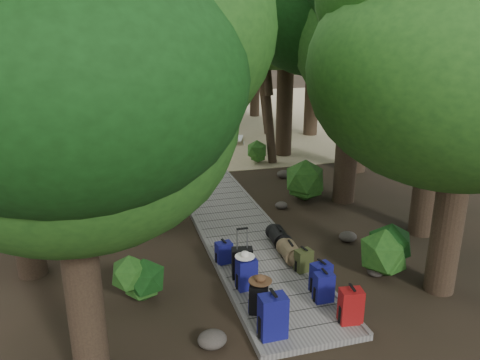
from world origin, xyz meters
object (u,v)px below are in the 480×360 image
object	(u,v)px
backpack_left_d	(224,251)
duffel_right_black	(279,237)
backpack_right_a	(351,304)
duffel_right_khaki	(290,252)
backpack_right_b	(324,286)
suitcase_on_boardwalk	(242,263)
backpack_left_a	(273,314)
kayak	(91,146)
lone_suitcase_on_sand	(190,145)
backpack_left_c	(247,272)
backpack_left_b	(259,298)
backpack_right_d	(304,259)
sun_lounger	(235,136)
backpack_right_c	(321,276)

from	to	relation	value
backpack_left_d	duffel_right_black	xyz separation A→B (m)	(1.46, 0.51, -0.06)
backpack_right_a	duffel_right_khaki	bearing A→B (deg)	101.89
backpack_right_b	suitcase_on_boardwalk	size ratio (longest dim) A/B	0.97
backpack_left_a	suitcase_on_boardwalk	distance (m)	1.99
kayak	duffel_right_khaki	bearing A→B (deg)	-90.00
lone_suitcase_on_sand	backpack_left_c	bearing A→B (deg)	-95.37
backpack_right_a	lone_suitcase_on_sand	world-z (taller)	backpack_right_a
backpack_left_b	duffel_right_black	world-z (taller)	backpack_left_b
backpack_left_d	backpack_right_d	world-z (taller)	same
duffel_right_black	sun_lounger	bearing A→B (deg)	84.63
backpack_right_b	backpack_right_d	world-z (taller)	backpack_right_b
suitcase_on_boardwalk	lone_suitcase_on_sand	size ratio (longest dim) A/B	0.93
backpack_right_a	backpack_right_c	distance (m)	1.07
backpack_right_b	duffel_right_khaki	xyz separation A→B (m)	(0.00, 1.66, -0.12)
backpack_left_c	backpack_right_a	distance (m)	2.11
backpack_left_a	backpack_right_d	xyz separation A→B (m)	(1.38, 1.90, -0.16)
backpack_left_b	suitcase_on_boardwalk	xyz separation A→B (m)	(0.07, 1.28, 0.02)
backpack_right_d	sun_lounger	bearing A→B (deg)	70.74
backpack_right_b	suitcase_on_boardwalk	world-z (taller)	suitcase_on_boardwalk
backpack_left_b	lone_suitcase_on_sand	distance (m)	11.80
backpack_right_a	sun_lounger	xyz separation A→B (m)	(1.77, 13.87, -0.14)
backpack_right_c	duffel_right_black	size ratio (longest dim) A/B	1.03
backpack_right_a	duffel_right_khaki	xyz separation A→B (m)	(-0.16, 2.40, -0.15)
suitcase_on_boardwalk	sun_lounger	xyz separation A→B (m)	(3.15, 11.88, -0.12)
backpack_left_d	backpack_right_c	bearing A→B (deg)	-55.32
backpack_left_a	backpack_left_d	distance (m)	2.73
backpack_left_c	suitcase_on_boardwalk	size ratio (longest dim) A/B	1.08
backpack_right_a	backpack_left_b	bearing A→B (deg)	162.32
backpack_left_a	kayak	size ratio (longest dim) A/B	0.29
backpack_right_a	sun_lounger	size ratio (longest dim) A/B	0.37
backpack_right_c	lone_suitcase_on_sand	distance (m)	11.42
backpack_right_c	duffel_right_khaki	size ratio (longest dim) A/B	1.08
backpack_right_d	backpack_right_b	bearing A→B (deg)	-105.58
sun_lounger	backpack_left_a	bearing A→B (deg)	-82.36
backpack_left_c	backpack_right_b	bearing A→B (deg)	-39.44
suitcase_on_boardwalk	duffel_right_khaki	bearing A→B (deg)	28.98
duffel_right_khaki	lone_suitcase_on_sand	xyz separation A→B (m)	(-0.40, 10.07, 0.05)
duffel_right_khaki	kayak	distance (m)	12.71
suitcase_on_boardwalk	kayak	xyz separation A→B (m)	(-3.16, 12.34, -0.28)
backpack_left_d	backpack_left_b	bearing A→B (deg)	-94.33
kayak	lone_suitcase_on_sand	bearing A→B (deg)	-45.18
suitcase_on_boardwalk	backpack_left_c	bearing A→B (deg)	-84.50
backpack_right_c	duffel_right_black	distance (m)	2.16
backpack_right_b	backpack_left_b	bearing A→B (deg)	-177.63
backpack_right_d	duffel_right_khaki	world-z (taller)	backpack_right_d
backpack_left_a	sun_lounger	distance (m)	14.24
suitcase_on_boardwalk	backpack_left_d	bearing A→B (deg)	115.92
sun_lounger	backpack_right_d	bearing A→B (deg)	-78.02
backpack_left_d	suitcase_on_boardwalk	world-z (taller)	suitcase_on_boardwalk
duffel_right_black	lone_suitcase_on_sand	size ratio (longest dim) A/B	0.90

